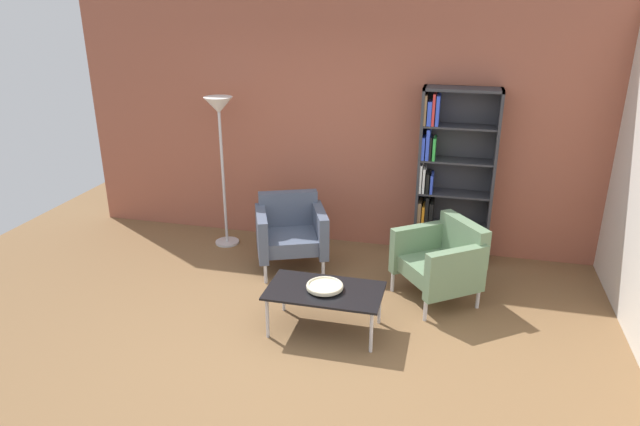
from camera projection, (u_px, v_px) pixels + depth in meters
ground_plane at (284, 355)px, 4.65m from camera, size 8.32×8.32×0.00m
brick_back_panel at (347, 121)px, 6.35m from camera, size 6.40×0.12×2.90m
bookshelf_tall at (448, 177)px, 6.08m from camera, size 0.80×0.30×1.90m
coffee_table_low at (325, 293)px, 4.87m from camera, size 1.00×0.56×0.40m
decorative_bowl at (325, 286)px, 4.85m from camera, size 0.32×0.32×0.05m
armchair_corner_red at (291, 231)px, 6.04m from camera, size 0.90×0.87×0.78m
armchair_spare_guest at (442, 259)px, 5.38m from camera, size 0.94×0.95×0.78m
floor_lamp_torchiere at (220, 123)px, 6.24m from camera, size 0.32×0.32×1.74m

